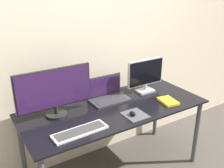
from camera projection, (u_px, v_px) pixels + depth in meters
wall_back at (91, 42)px, 2.54m from camera, size 7.00×0.05×2.50m
desk at (114, 115)px, 2.43m from camera, size 1.70×0.73×0.73m
monitor_left at (54, 91)px, 2.17m from camera, size 0.65×0.18×0.42m
monitor_right at (146, 75)px, 2.66m from camera, size 0.43×0.13×0.35m
laptop at (108, 94)px, 2.53m from camera, size 0.37×0.22×0.22m
keyboard at (80, 131)px, 2.00m from camera, size 0.44×0.15×0.02m
mousepad at (135, 115)px, 2.25m from camera, size 0.18×0.20×0.00m
mouse at (133, 114)px, 2.23m from camera, size 0.04×0.07×0.04m
book at (168, 101)px, 2.48m from camera, size 0.16×0.21×0.02m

